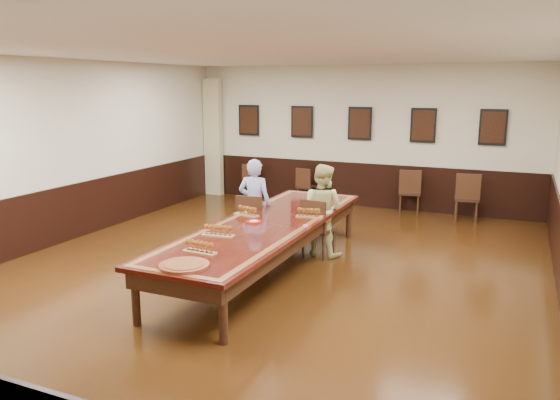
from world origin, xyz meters
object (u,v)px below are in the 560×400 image
at_px(chair_woman, 319,227).
at_px(spare_chair_c, 410,191).
at_px(carved_platter, 184,265).
at_px(conference_table, 266,232).
at_px(spare_chair_a, 253,181).
at_px(person_man, 255,204).
at_px(person_woman, 322,210).
at_px(spare_chair_b, 307,185).
at_px(spare_chair_d, 467,197).
at_px(chair_man, 253,222).

bearing_deg(chair_woman, spare_chair_c, -94.19).
bearing_deg(carved_platter, conference_table, 90.32).
relative_size(spare_chair_a, person_man, 0.57).
xyz_separation_m(person_man, conference_table, (0.70, -1.02, -0.16)).
height_order(spare_chair_a, conference_table, spare_chair_a).
relative_size(chair_woman, carved_platter, 1.40).
xyz_separation_m(spare_chair_a, person_woman, (3.08, -3.62, 0.32)).
relative_size(spare_chair_b, spare_chair_d, 0.83).
height_order(chair_woman, spare_chair_b, chair_woman).
xyz_separation_m(chair_woman, spare_chair_b, (-1.65, 3.75, -0.06)).
distance_m(spare_chair_c, person_man, 4.17).
distance_m(spare_chair_a, spare_chair_c, 3.84).
xyz_separation_m(chair_man, spare_chair_d, (3.12, 3.54, 0.02)).
bearing_deg(chair_man, spare_chair_d, -139.76).
bearing_deg(spare_chair_d, chair_woman, 52.92).
bearing_deg(person_woman, spare_chair_b, -57.90).
distance_m(spare_chair_b, spare_chair_d, 3.64).
relative_size(spare_chair_a, carved_platter, 1.27).
distance_m(spare_chair_b, person_man, 3.80).
height_order(spare_chair_b, person_man, person_man).
bearing_deg(chair_man, person_man, -90.00).
height_order(chair_man, spare_chair_d, spare_chair_d).
height_order(person_man, carved_platter, person_man).
xyz_separation_m(chair_man, spare_chair_a, (-1.93, 3.83, -0.05)).
height_order(person_woman, carved_platter, person_woman).
height_order(chair_woman, spare_chair_a, chair_woman).
distance_m(spare_chair_b, person_woman, 4.02).
height_order(spare_chair_b, conference_table, spare_chair_b).
distance_m(spare_chair_c, carved_platter, 7.00).
bearing_deg(person_man, person_woman, 176.77).
height_order(chair_man, conference_table, chair_man).
height_order(spare_chair_c, spare_chair_d, spare_chair_d).
height_order(person_woman, conference_table, person_woman).
bearing_deg(spare_chair_c, person_woman, 68.14).
relative_size(person_man, carved_platter, 2.24).
distance_m(chair_man, spare_chair_b, 3.89).
bearing_deg(chair_woman, person_woman, -90.00).
xyz_separation_m(spare_chair_c, carved_platter, (-1.21, -6.89, 0.28)).
bearing_deg(person_man, carved_platter, 94.14).
xyz_separation_m(spare_chair_b, spare_chair_c, (2.42, -0.07, 0.07)).
height_order(spare_chair_c, person_woman, person_woman).
distance_m(chair_woman, spare_chair_c, 3.76).
bearing_deg(spare_chair_c, conference_table, 65.50).
distance_m(spare_chair_a, spare_chair_d, 5.05).
bearing_deg(conference_table, carved_platter, -89.68).
bearing_deg(person_woman, spare_chair_c, -94.30).
relative_size(conference_table, carved_platter, 7.26).
relative_size(person_man, conference_table, 0.31).
bearing_deg(carved_platter, chair_woman, 82.17).
relative_size(chair_man, person_woman, 0.64).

